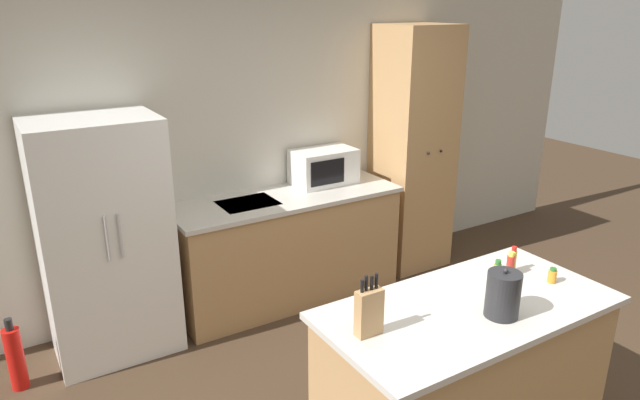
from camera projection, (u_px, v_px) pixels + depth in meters
wall_back at (261, 140)px, 4.69m from camera, size 7.20×0.06×2.60m
refrigerator at (105, 239)px, 3.89m from camera, size 0.82×0.65×1.68m
back_counter at (287, 247)px, 4.72m from camera, size 1.89×0.66×0.91m
pantry_cabinet at (412, 150)px, 5.18m from camera, size 0.61×0.59×2.20m
kitchen_island at (462, 381)px, 3.04m from camera, size 1.55×0.77×0.92m
microwave at (324, 167)px, 4.83m from camera, size 0.53×0.34×0.29m
knife_block at (369, 311)px, 2.60m from camera, size 0.13×0.06×0.30m
spice_bottle_tall_dark at (552, 276)px, 3.11m from camera, size 0.05×0.05×0.09m
spice_bottle_short_red at (513, 260)px, 3.23m from camera, size 0.04×0.04×0.15m
spice_bottle_amber_oil at (497, 273)px, 3.08m from camera, size 0.04×0.04×0.14m
spice_bottle_green_herb at (510, 264)px, 3.18m from camera, size 0.04×0.04×0.14m
kettle at (503, 294)px, 2.75m from camera, size 0.16×0.16×0.25m
fire_extinguisher at (15, 358)px, 3.64m from camera, size 0.11×0.11×0.50m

